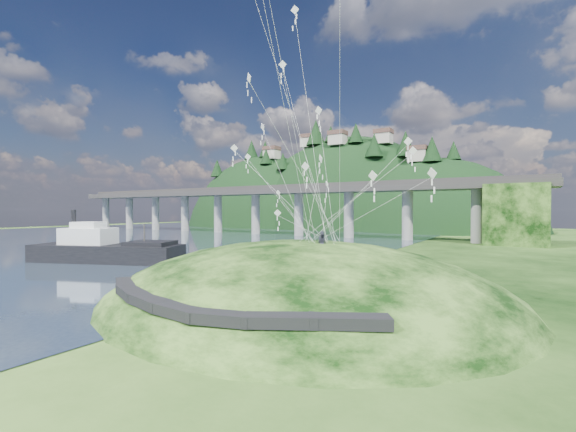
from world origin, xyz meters
The scene contains 10 objects.
ground centered at (0.00, 0.00, 0.00)m, with size 320.00×320.00×0.00m, color black.
water centered at (-72.00, 30.00, 0.01)m, with size 240.00×240.00×0.00m, color #2E3F55.
grass_hill centered at (8.00, 2.00, -1.50)m, with size 36.00×32.00×13.00m.
footpath centered at (7.46, -9.74, 2.08)m, with size 22.29×5.84×0.83m.
bridge centered at (-26.46, 70.07, 9.70)m, with size 160.00×11.00×15.00m.
far_ridge centered at (-43.58, 122.17, -7.44)m, with size 153.00×70.00×94.50m.
work_barge centered at (-28.01, 7.16, 1.91)m, with size 22.40×13.44×7.61m.
wooden_dock centered at (-8.19, 7.88, 0.44)m, with size 14.17×3.38×1.00m.
kite_flyers centered at (9.94, 1.63, 5.83)m, with size 0.95×0.92×1.93m.
kite_swarm centered at (7.99, 3.30, 16.07)m, with size 20.88×17.87×21.56m.
Camera 1 is at (23.88, -26.06, 7.66)m, focal length 24.00 mm.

